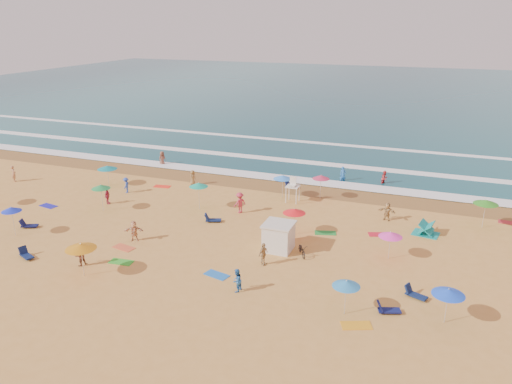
% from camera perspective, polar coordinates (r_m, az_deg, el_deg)
% --- Properties ---
extents(ground, '(220.00, 220.00, 0.00)m').
position_cam_1_polar(ground, '(41.25, -5.32, -4.25)').
color(ground, gold).
rests_on(ground, ground).
extents(ocean, '(220.00, 140.00, 0.18)m').
position_cam_1_polar(ocean, '(120.22, 12.61, 10.98)').
color(ocean, '#0C4756').
rests_on(ocean, ground).
extents(wet_sand, '(220.00, 220.00, 0.00)m').
position_cam_1_polar(wet_sand, '(52.01, 0.65, 0.89)').
color(wet_sand, olive).
rests_on(wet_sand, ground).
extents(surf_foam, '(200.00, 18.70, 0.05)m').
position_cam_1_polar(surf_foam, '(59.98, 3.54, 3.46)').
color(surf_foam, white).
rests_on(surf_foam, ground).
extents(cabana, '(2.00, 2.00, 2.00)m').
position_cam_1_polar(cabana, '(37.22, 2.60, -5.20)').
color(cabana, silver).
rests_on(cabana, ground).
extents(cabana_roof, '(2.20, 2.20, 0.12)m').
position_cam_1_polar(cabana_roof, '(36.80, 2.62, -3.69)').
color(cabana_roof, silver).
rests_on(cabana_roof, cabana).
extents(bicycle, '(1.35, 1.77, 0.89)m').
position_cam_1_polar(bicycle, '(36.71, 5.28, -6.58)').
color(bicycle, black).
rests_on(bicycle, ground).
extents(lifeguard_stand, '(1.20, 1.20, 2.10)m').
position_cam_1_polar(lifeguard_stand, '(46.83, 4.22, 0.08)').
color(lifeguard_stand, white).
rests_on(lifeguard_stand, ground).
extents(beach_umbrellas, '(49.86, 25.71, 0.78)m').
position_cam_1_polar(beach_umbrellas, '(39.72, -0.81, -1.82)').
color(beach_umbrellas, yellow).
rests_on(beach_umbrellas, ground).
extents(loungers, '(40.39, 22.85, 0.34)m').
position_cam_1_polar(loungers, '(38.12, 4.46, -6.00)').
color(loungers, '#0E1346').
rests_on(loungers, ground).
extents(towels, '(48.29, 22.19, 0.03)m').
position_cam_1_polar(towels, '(39.72, -5.49, -5.20)').
color(towels, red).
rests_on(towels, ground).
extents(popup_tents, '(9.73, 11.08, 1.20)m').
position_cam_1_polar(popup_tents, '(38.28, 24.07, -6.92)').
color(popup_tents, '#F336AF').
rests_on(popup_tents, ground).
extents(beachgoers, '(54.98, 26.98, 2.13)m').
position_cam_1_polar(beachgoers, '(45.27, -3.52, -0.98)').
color(beachgoers, olive).
rests_on(beachgoers, ground).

